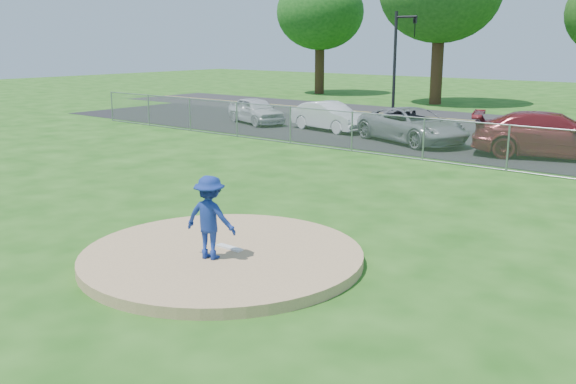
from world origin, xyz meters
name	(u,v)px	position (x,y,z in m)	size (l,w,h in m)	color
ground	(450,177)	(0.00, 10.00, 0.00)	(120.00, 120.00, 0.00)	#194B10
pitchers_mound	(222,256)	(0.00, 0.00, 0.10)	(5.40, 5.40, 0.20)	tan
pitching_rubber	(230,248)	(0.00, 0.20, 0.22)	(0.60, 0.15, 0.04)	white
chain_link_fence	(478,145)	(0.00, 12.00, 0.75)	(40.00, 0.06, 1.50)	gray
parking_lot	(524,150)	(0.00, 16.50, 0.01)	(50.00, 8.00, 0.01)	black
tree_far_left	(320,1)	(-22.00, 33.00, 7.06)	(6.72, 6.72, 10.74)	#332012
traffic_signal_left	(399,55)	(-8.76, 22.00, 3.36)	(1.28, 0.20, 5.60)	black
pitcher	(210,217)	(0.11, -0.40, 0.98)	(1.01, 0.58, 1.56)	navy
traffic_cone	(390,130)	(-5.52, 15.76, 0.35)	(0.35, 0.35, 0.69)	#FF430D
parked_car_silver	(256,110)	(-13.39, 15.90, 0.67)	(1.56, 3.87, 1.32)	silver
parked_car_white	(329,116)	(-9.02, 16.16, 0.67)	(1.41, 4.03, 1.33)	white
parked_car_gray	(413,125)	(-4.23, 15.36, 0.72)	(2.36, 5.12, 1.42)	gray
parked_car_darkred	(552,135)	(1.31, 15.45, 0.82)	(2.27, 5.58, 1.62)	maroon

